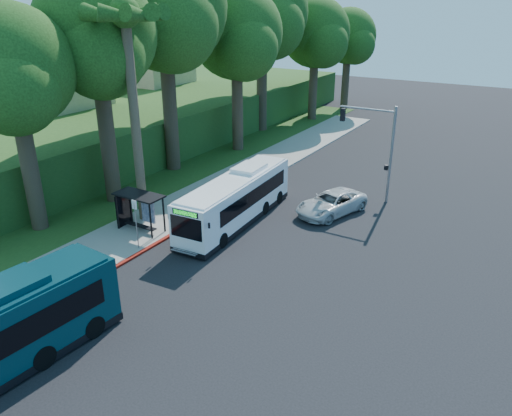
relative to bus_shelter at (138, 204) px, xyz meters
The scene contains 18 objects.
ground 8.00m from the bus_shelter, 21.51° to the left, with size 140.00×140.00×0.00m, color black.
sidewalk 3.35m from the bus_shelter, 90.90° to the left, with size 4.50×70.00×0.12m, color gray.
red_curb 3.07m from the bus_shelter, 26.83° to the right, with size 0.25×30.00×0.13m, color maroon.
grass_verge 9.90m from the bus_shelter, 126.16° to the left, with size 8.00×70.00×0.06m, color #234719.
bus_shelter is the anchor object (origin of this frame).
stop_sign_pole 2.85m from the bus_shelter, 49.08° to the right, with size 0.35×0.06×3.17m.
traffic_signal_pole 17.15m from the bus_shelter, 49.36° to the left, with size 4.10×0.30×7.00m.
palm_tree 10.70m from the bus_shelter, 124.80° to the left, with size 4.20×4.20×14.40m.
hillside_backdrop 26.18m from the bus_shelter, 136.68° to the left, with size 24.00×60.00×8.80m.
tree_0 11.08m from the bus_shelter, 151.08° to the left, with size 8.40×8.00×15.70m.
tree_1 16.56m from the bus_shelter, 119.45° to the left, with size 10.50×10.00×18.26m.
tree_2 21.25m from the bus_shelter, 103.83° to the left, with size 8.82×8.40×15.12m.
tree_3 29.46m from the bus_shelter, 103.86° to the left, with size 10.08×9.60×17.28m.
tree_4 35.97m from the bus_shelter, 96.78° to the left, with size 8.40×8.00×14.14m.
tree_5 43.55m from the bus_shelter, 94.21° to the left, with size 7.35×7.00×12.86m.
tree_6 10.21m from the bus_shelter, 150.84° to the right, with size 7.56×7.20×13.74m.
white_bus 6.30m from the bus_shelter, 43.55° to the left, with size 3.08×11.42×3.37m.
pickup 12.93m from the bus_shelter, 43.05° to the left, with size 2.53×5.49×1.53m, color silver.
Camera 1 is at (14.06, -23.91, 13.71)m, focal length 35.00 mm.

